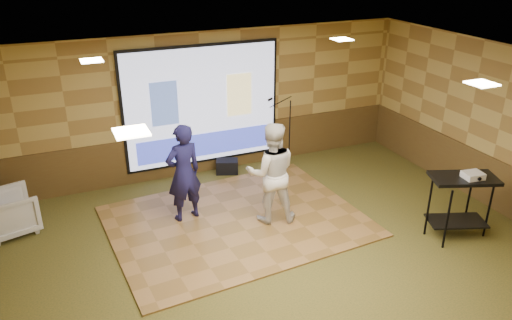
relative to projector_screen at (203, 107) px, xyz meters
name	(u,v)px	position (x,y,z in m)	size (l,w,h in m)	color
ground	(272,256)	(0.00, -3.44, -1.47)	(9.00, 9.00, 0.00)	#343C1B
room_shell	(273,134)	(0.00, -3.44, 0.62)	(9.04, 7.04, 3.02)	tan
wainscot_back	(204,151)	(0.00, 0.04, -1.00)	(9.00, 0.04, 0.95)	#52371B
wainscot_right	(487,180)	(4.48, -3.44, -1.00)	(0.04, 7.00, 0.95)	#52371B
projector_screen	(203,107)	(0.00, 0.00, 0.00)	(3.32, 0.06, 2.52)	black
downlight_nw	(92,60)	(-2.20, -1.64, 1.50)	(0.32, 0.32, 0.02)	#FFEABF
downlight_ne	(342,39)	(2.20, -1.64, 1.50)	(0.32, 0.32, 0.02)	#FFEABF
downlight_sw	(131,132)	(-2.20, -4.94, 1.50)	(0.32, 0.32, 0.02)	#FFEABF
downlight_se	(482,84)	(2.20, -4.94, 1.50)	(0.32, 0.32, 0.02)	#FFEABF
dance_floor	(237,221)	(-0.14, -2.24, -1.46)	(4.35, 3.31, 0.03)	olive
player_left	(184,173)	(-0.94, -1.79, -0.55)	(0.65, 0.43, 1.78)	#171644
player_right	(271,173)	(0.45, -2.43, -0.53)	(0.89, 0.69, 1.83)	silver
av_table	(461,193)	(3.13, -4.11, -0.67)	(1.05, 0.55, 1.11)	black
projector	(473,175)	(3.21, -4.20, -0.31)	(0.31, 0.26, 0.10)	silver
mic_stand	(287,148)	(1.68, -0.57, -0.98)	(0.66, 0.27, 1.68)	black
banquet_chair	(10,212)	(-3.80, -1.02, -1.10)	(0.80, 0.83, 0.75)	gray
duffel_bag	(227,166)	(0.42, -0.23, -1.33)	(0.47, 0.31, 0.29)	black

